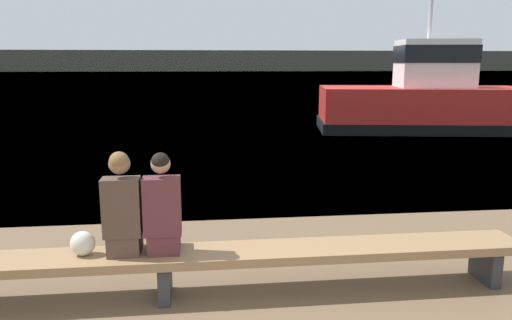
% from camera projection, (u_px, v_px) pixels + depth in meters
% --- Properties ---
extents(water_surface, '(240.00, 240.00, 0.00)m').
position_uv_depth(water_surface, '(198.00, 71.00, 124.66)').
color(water_surface, teal).
rests_on(water_surface, ground).
extents(far_shoreline, '(600.00, 12.00, 5.22)m').
position_uv_depth(far_shoreline, '(198.00, 61.00, 130.49)').
color(far_shoreline, '#4C4C42').
rests_on(far_shoreline, ground).
extents(bench_main, '(7.64, 0.56, 0.49)m').
position_uv_depth(bench_main, '(164.00, 260.00, 5.11)').
color(bench_main, '#8E6B47').
rests_on(bench_main, ground).
extents(person_left, '(0.37, 0.40, 1.07)m').
position_uv_depth(person_left, '(122.00, 210.00, 4.97)').
color(person_left, '#4C382D').
rests_on(person_left, bench_main).
extents(person_right, '(0.37, 0.40, 1.05)m').
position_uv_depth(person_right, '(163.00, 210.00, 5.02)').
color(person_right, '#56282D').
rests_on(person_right, bench_main).
extents(shopping_bag, '(0.25, 0.20, 0.25)m').
position_uv_depth(shopping_bag, '(83.00, 243.00, 5.01)').
color(shopping_bag, beige).
rests_on(shopping_bag, bench_main).
extents(tugboat_red, '(7.57, 4.18, 5.21)m').
position_uv_depth(tugboat_red, '(424.00, 102.00, 17.63)').
color(tugboat_red, red).
rests_on(tugboat_red, water_surface).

